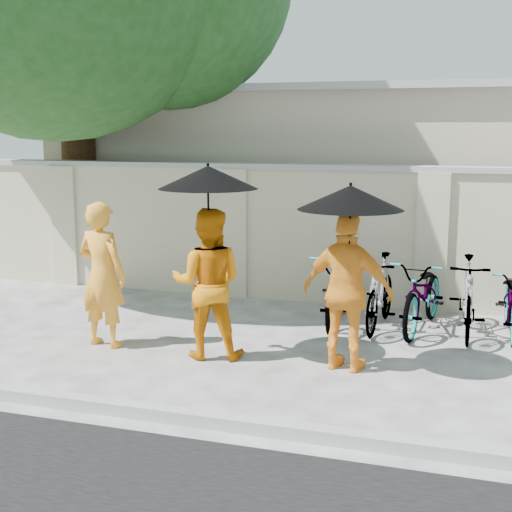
% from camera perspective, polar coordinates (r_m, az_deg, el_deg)
% --- Properties ---
extents(ground, '(80.00, 80.00, 0.00)m').
position_cam_1_polar(ground, '(8.16, -2.36, -8.49)').
color(ground, silver).
extents(kerb, '(40.00, 0.16, 0.12)m').
position_cam_1_polar(kerb, '(6.67, -7.53, -12.39)').
color(kerb, '#9D9D9D').
rests_on(kerb, ground).
extents(compound_wall, '(20.00, 0.30, 2.00)m').
position_cam_1_polar(compound_wall, '(10.70, 8.60, 1.42)').
color(compound_wall, beige).
rests_on(compound_wall, ground).
extents(building_behind, '(14.00, 6.00, 3.20)m').
position_cam_1_polar(building_behind, '(14.30, 15.14, 5.78)').
color(building_behind, '#BAAB94').
rests_on(building_behind, ground).
extents(monk_left, '(0.70, 0.51, 1.76)m').
position_cam_1_polar(monk_left, '(8.73, -12.20, -1.47)').
color(monk_left, '#FFA22B').
rests_on(monk_left, ground).
extents(monk_center, '(0.97, 0.83, 1.73)m').
position_cam_1_polar(monk_center, '(8.15, -3.88, -2.20)').
color(monk_center, orange).
rests_on(monk_center, ground).
extents(parasol_center, '(1.11, 1.11, 1.23)m').
position_cam_1_polar(parasol_center, '(7.88, -3.86, 6.30)').
color(parasol_center, black).
rests_on(parasol_center, ground).
extents(monk_right, '(1.08, 0.61, 1.74)m').
position_cam_1_polar(monk_right, '(7.74, 7.35, -2.87)').
color(monk_right, '#FDA028').
rests_on(monk_right, ground).
extents(parasol_right, '(1.12, 1.12, 1.04)m').
position_cam_1_polar(parasol_right, '(7.50, 7.56, 4.66)').
color(parasol_right, black).
rests_on(parasol_right, ground).
extents(bike_0, '(0.74, 1.91, 0.99)m').
position_cam_1_polar(bike_0, '(9.69, 6.75, -2.50)').
color(bike_0, '#9597A4').
rests_on(bike_0, ground).
extents(bike_1, '(0.54, 1.65, 0.98)m').
position_cam_1_polar(bike_1, '(9.49, 9.90, -2.88)').
color(bike_1, '#9597A4').
rests_on(bike_1, ground).
extents(bike_2, '(0.89, 1.90, 0.96)m').
position_cam_1_polar(bike_2, '(9.53, 13.26, -3.00)').
color(bike_2, '#9597A4').
rests_on(bike_2, ground).
extents(bike_3, '(0.55, 1.69, 1.01)m').
position_cam_1_polar(bike_3, '(9.42, 16.58, -3.17)').
color(bike_3, '#9597A4').
rests_on(bike_3, ground).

